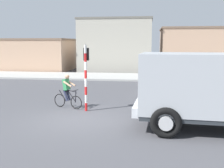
# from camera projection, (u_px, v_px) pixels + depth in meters

# --- Properties ---
(ground_plane) EXTENTS (120.00, 120.00, 0.00)m
(ground_plane) POSITION_uv_depth(u_px,v_px,m) (76.00, 119.00, 11.69)
(ground_plane) COLOR #4C4C51
(sidewalk_far) EXTENTS (80.00, 5.00, 0.16)m
(sidewalk_far) POSITION_uv_depth(u_px,v_px,m) (116.00, 77.00, 25.82)
(sidewalk_far) COLOR #ADADA8
(sidewalk_far) RESTS_ON ground
(truck_foreground) EXTENTS (5.57, 3.09, 2.90)m
(truck_foreground) POSITION_uv_depth(u_px,v_px,m) (210.00, 87.00, 10.06)
(truck_foreground) COLOR #B2B7BC
(truck_foreground) RESTS_ON ground
(cyclist) EXTENTS (1.63, 0.74, 1.72)m
(cyclist) POSITION_uv_depth(u_px,v_px,m) (67.00, 91.00, 13.61)
(cyclist) COLOR black
(cyclist) RESTS_ON ground
(traffic_light_pole) EXTENTS (0.24, 0.43, 3.20)m
(traffic_light_pole) POSITION_uv_depth(u_px,v_px,m) (86.00, 69.00, 12.91)
(traffic_light_pole) COLOR red
(traffic_light_pole) RESTS_ON ground
(car_red_near) EXTENTS (4.32, 2.75, 1.60)m
(car_red_near) POSITION_uv_depth(u_px,v_px,m) (180.00, 83.00, 16.81)
(car_red_near) COLOR white
(car_red_near) RESTS_ON ground
(building_corner_left) EXTENTS (9.49, 6.69, 3.79)m
(building_corner_left) POSITION_uv_depth(u_px,v_px,m) (33.00, 54.00, 32.87)
(building_corner_left) COLOR tan
(building_corner_left) RESTS_ON ground
(building_mid_block) EXTENTS (8.38, 5.20, 6.05)m
(building_mid_block) POSITION_uv_depth(u_px,v_px,m) (116.00, 45.00, 31.50)
(building_mid_block) COLOR #B2AD9E
(building_mid_block) RESTS_ON ground
(building_corner_right) EXTENTS (10.13, 7.44, 5.03)m
(building_corner_right) POSITION_uv_depth(u_px,v_px,m) (203.00, 49.00, 32.05)
(building_corner_right) COLOR tan
(building_corner_right) RESTS_ON ground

